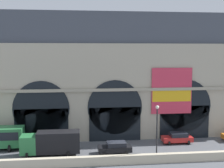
{
  "coord_description": "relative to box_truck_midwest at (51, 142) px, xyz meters",
  "views": [
    {
      "loc": [
        -5.39,
        -38.65,
        13.38
      ],
      "look_at": [
        -0.44,
        5.0,
        8.62
      ],
      "focal_mm": 47.85,
      "sensor_mm": 36.0,
      "label": 1
    }
  ],
  "objects": [
    {
      "name": "car_mideast",
      "position": [
        17.92,
        3.14,
        -0.9
      ],
      "size": [
        4.4,
        2.22,
        1.55
      ],
      "color": "red",
      "rests_on": "ground"
    },
    {
      "name": "quay_parapet_wall",
      "position": [
        8.96,
        -4.13,
        -1.15
      ],
      "size": [
        90.0,
        0.7,
        1.11
      ],
      "primitive_type": "cube",
      "color": "beige",
      "rests_on": "ground"
    },
    {
      "name": "street_lamp_quayside",
      "position": [
        13.05,
        -3.33,
        2.71
      ],
      "size": [
        0.44,
        0.44,
        6.9
      ],
      "color": "black",
      "rests_on": "ground"
    },
    {
      "name": "car_center",
      "position": [
        8.29,
        -0.25,
        -0.9
      ],
      "size": [
        4.4,
        2.22,
        1.55
      ],
      "color": "black",
      "rests_on": "ground"
    },
    {
      "name": "station_building",
      "position": [
        8.99,
        8.16,
        7.68
      ],
      "size": [
        45.45,
        5.69,
        19.33
      ],
      "color": "#B2A891",
      "rests_on": "ground"
    },
    {
      "name": "ground_plane",
      "position": [
        8.96,
        0.5,
        -1.7
      ],
      "size": [
        200.0,
        200.0,
        0.0
      ],
      "primitive_type": "plane",
      "color": "#54565B"
    },
    {
      "name": "box_truck_midwest",
      "position": [
        0.0,
        0.0,
        0.0
      ],
      "size": [
        7.5,
        2.91,
        3.12
      ],
      "color": "#2D7A42",
      "rests_on": "ground"
    }
  ]
}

